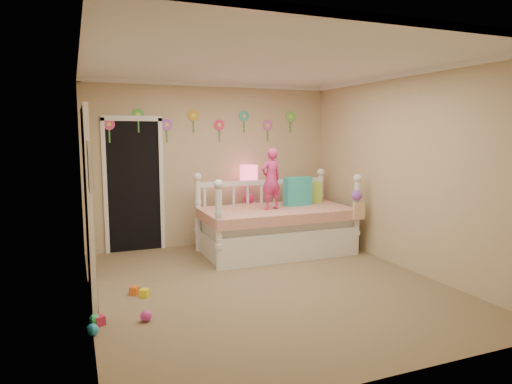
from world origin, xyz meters
name	(u,v)px	position (x,y,z in m)	size (l,w,h in m)	color
floor	(267,285)	(0.00, 0.00, 0.00)	(4.00, 4.50, 0.01)	#7F684C
ceiling	(268,63)	(0.00, 0.00, 2.60)	(4.00, 4.50, 0.01)	white
back_wall	(212,165)	(0.00, 2.25, 1.30)	(4.00, 0.01, 2.60)	tan
left_wall	(84,185)	(-2.00, 0.00, 1.30)	(0.01, 4.50, 2.60)	tan
right_wall	(405,172)	(2.00, 0.00, 1.30)	(0.01, 4.50, 2.60)	tan
crown_molding	(268,66)	(0.00, 0.00, 2.57)	(4.00, 4.50, 0.06)	white
daybed	(276,213)	(0.72, 1.32, 0.62)	(2.28, 1.22, 1.23)	white
pillow_turquoise	(298,191)	(1.13, 1.43, 0.91)	(0.45, 0.16, 0.45)	#23B093
pillow_lime	(310,192)	(1.44, 1.59, 0.86)	(0.36, 0.13, 0.34)	#ACDA42
child	(271,179)	(0.60, 1.24, 1.14)	(0.33, 0.22, 0.90)	#E3337F
nightstand	(249,224)	(0.55, 2.04, 0.32)	(0.39, 0.30, 0.65)	white
table_lamp	(249,178)	(0.55, 2.04, 1.08)	(0.29, 0.29, 0.64)	#CE1B54
closet_doorway	(134,184)	(-1.25, 2.23, 1.03)	(0.90, 0.04, 2.07)	black
flower_decals	(207,125)	(-0.09, 2.24, 1.94)	(3.40, 0.02, 0.50)	#B2668C
mirror_closet	(89,205)	(-1.96, 0.30, 1.05)	(0.07, 1.30, 2.10)	white
wall_picture	(90,166)	(-1.97, -0.90, 1.55)	(0.05, 0.34, 0.42)	white
hanging_bag	(357,206)	(1.75, 0.72, 0.75)	(0.20, 0.16, 0.36)	beige
toy_scatter	(123,302)	(-1.69, -0.08, 0.06)	(0.80, 1.30, 0.11)	#996666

